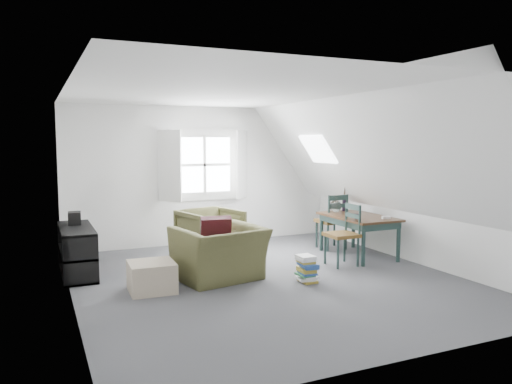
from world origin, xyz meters
name	(u,v)px	position (x,y,z in m)	size (l,w,h in m)	color
floor	(268,280)	(0.00, 0.00, 0.00)	(5.50, 5.50, 0.00)	#46474B
ceiling	(268,94)	(0.00, 0.00, 2.50)	(5.50, 5.50, 0.00)	white
wall_back	(204,176)	(0.00, 2.75, 1.25)	(5.00, 5.00, 0.00)	silver
wall_front	(409,217)	(0.00, -2.75, 1.25)	(5.00, 5.00, 0.00)	silver
wall_left	(69,197)	(-2.50, 0.00, 1.25)	(5.50, 5.50, 0.00)	silver
wall_right	(414,182)	(2.50, 0.00, 1.25)	(5.50, 5.50, 0.00)	silver
slope_left	(152,150)	(-1.55, 0.00, 1.78)	(5.50, 5.50, 0.00)	white
slope_right	(364,148)	(1.55, 0.00, 1.78)	(5.50, 5.50, 0.00)	white
dormer_window	(205,165)	(0.00, 2.68, 1.45)	(1.71, 0.35, 1.30)	white
skylight	(318,149)	(1.55, 1.30, 1.75)	(0.55, 0.75, 0.04)	white
armchair_near	(220,279)	(-0.59, 0.28, 0.00)	(1.11, 0.97, 0.72)	#4A4A28
armchair_far	(211,258)	(-0.30, 1.52, 0.00)	(0.85, 0.88, 0.80)	#4A4A28
throw_pillow	(216,231)	(-0.59, 0.43, 0.64)	(0.42, 0.12, 0.42)	#3C1018
ottoman	(152,277)	(-1.56, 0.13, 0.19)	(0.56, 0.56, 0.37)	tan
dining_table	(358,221)	(1.96, 0.67, 0.58)	(0.80, 1.34, 0.67)	#331D0E
demijohn	(335,206)	(1.81, 1.12, 0.79)	(0.20, 0.20, 0.29)	silver
vase_twigs	(345,203)	(2.06, 1.22, 0.81)	(0.08, 0.09, 0.64)	black
cup	(357,219)	(1.71, 0.37, 0.67)	(0.09, 0.09, 0.08)	black
paper_box	(386,217)	(2.16, 0.22, 0.69)	(0.12, 0.08, 0.04)	white
dining_chair_far	(333,220)	(1.87, 1.31, 0.50)	(0.45, 0.45, 0.97)	brown
dining_chair_near	(344,234)	(1.40, 0.27, 0.48)	(0.44, 0.44, 0.93)	brown
media_shelf	(77,254)	(-2.34, 1.31, 0.31)	(0.44, 1.32, 0.68)	black
electronics_box	(75,219)	(-2.34, 1.61, 0.76)	(0.18, 0.25, 0.20)	black
magazine_stack	(307,269)	(0.43, -0.31, 0.18)	(0.27, 0.32, 0.36)	#B29933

